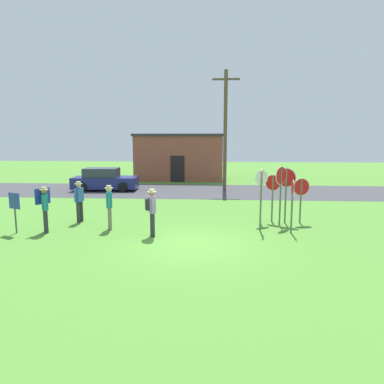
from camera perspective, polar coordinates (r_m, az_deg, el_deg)
ground_plane at (r=12.07m, az=-0.11°, el=-8.42°), size 80.00×80.00×0.00m
street_asphalt at (r=23.64m, az=1.87°, el=0.15°), size 60.00×6.40×0.01m
building_background at (r=30.83m, az=-1.85°, el=5.78°), size 7.38×5.37×3.84m
utility_pole at (r=23.90m, az=5.38°, el=10.12°), size 1.80×0.24×7.89m
parked_car_on_street at (r=24.70m, az=-13.90°, el=1.87°), size 4.41×2.23×1.51m
stop_sign_far_back at (r=13.71m, az=15.85°, el=-0.88°), size 0.07×0.62×2.02m
stop_sign_nearest at (r=14.73m, az=14.12°, el=1.04°), size 0.52×0.55×2.42m
stop_sign_leaning_left at (r=15.02m, az=11.08°, el=0.67°), size 0.56×0.32×2.23m
stop_sign_leaning_right at (r=15.41m, az=17.16°, el=-0.13°), size 0.72×0.18×1.89m
stop_sign_rear_right at (r=13.74m, az=11.08°, el=0.44°), size 0.13×0.63×2.42m
stop_sign_rear_left at (r=15.19m, az=14.92°, el=1.04°), size 0.73×0.36×2.32m
stop_sign_low_front at (r=15.38m, az=12.87°, el=0.30°), size 0.60×0.36×2.01m
person_in_blue at (r=14.11m, az=-13.17°, el=-2.00°), size 0.32×0.55×1.74m
person_holding_notes at (r=15.68m, az=-17.71°, el=-1.11°), size 0.31×0.55×1.74m
person_near_signs at (r=12.85m, az=-6.52°, el=-2.76°), size 0.43×0.54×1.74m
person_in_teal at (r=14.41m, az=-22.59°, el=-2.23°), size 0.37×0.51×1.74m
info_panel_leftmost at (r=14.51m, az=-22.88°, el=-1.48°), size 0.37×0.50×1.68m
info_panel_middle at (r=14.74m, az=-26.67°, el=-1.99°), size 0.55×0.28×1.53m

